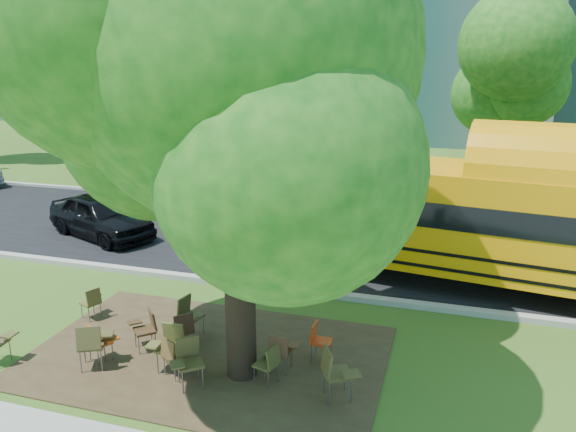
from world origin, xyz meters
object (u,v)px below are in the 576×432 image
(chair_3, at_px, (170,343))
(chair_8, at_px, (92,300))
(main_tree, at_px, (235,92))
(bg_car_red, at_px, (153,182))
(chair_2, at_px, (92,342))
(black_car, at_px, (101,216))
(school_bus, at_px, (511,223))
(chair_5, at_px, (188,358))
(chair_11, at_px, (183,327))
(chair_9, at_px, (147,326))
(chair_10, at_px, (189,313))
(chair_12, at_px, (319,338))
(chair_13, at_px, (281,349))
(chair_7, at_px, (335,370))
(chair_1, at_px, (98,340))
(chair_4, at_px, (174,354))
(chair_6, at_px, (269,361))

(chair_3, bearing_deg, chair_8, -29.52)
(main_tree, bearing_deg, bg_car_red, 126.08)
(chair_2, bearing_deg, black_car, 98.03)
(school_bus, height_order, chair_5, school_bus)
(chair_3, bearing_deg, chair_11, -86.18)
(chair_3, bearing_deg, chair_9, -36.48)
(chair_10, height_order, chair_12, chair_10)
(chair_13, height_order, black_car, black_car)
(chair_5, bearing_deg, chair_12, 179.03)
(chair_12, xyz_separation_m, black_car, (-8.77, 5.60, 0.24))
(chair_2, height_order, chair_3, chair_2)
(chair_13, bearing_deg, black_car, 142.92)
(chair_2, distance_m, black_car, 8.59)
(chair_7, xyz_separation_m, chair_11, (-3.29, 0.78, -0.06))
(school_bus, distance_m, chair_2, 10.10)
(chair_8, bearing_deg, chair_3, -94.67)
(school_bus, bearing_deg, chair_11, -132.74)
(chair_9, relative_size, chair_11, 0.98)
(main_tree, xyz_separation_m, chair_12, (1.26, 0.93, -4.75))
(bg_car_red, bearing_deg, chair_1, -163.62)
(chair_3, relative_size, chair_7, 0.95)
(chair_3, relative_size, chair_8, 1.20)
(main_tree, distance_m, chair_4, 4.89)
(chair_9, distance_m, chair_11, 0.77)
(chair_12, bearing_deg, chair_2, -65.79)
(chair_8, bearing_deg, black_car, 55.47)
(black_car, bearing_deg, chair_10, -110.26)
(chair_7, height_order, black_car, black_car)
(chair_1, bearing_deg, black_car, 149.17)
(chair_1, xyz_separation_m, chair_6, (3.42, 0.23, 0.01))
(chair_10, relative_size, black_car, 0.21)
(chair_1, height_order, chair_6, chair_6)
(chair_1, bearing_deg, chair_2, -53.74)
(chair_10, relative_size, chair_11, 1.02)
(main_tree, height_order, bg_car_red, main_tree)
(school_bus, distance_m, chair_1, 10.00)
(school_bus, distance_m, chair_5, 8.66)
(chair_4, bearing_deg, chair_1, -156.64)
(chair_3, relative_size, chair_12, 1.18)
(chair_5, height_order, chair_6, chair_5)
(chair_10, relative_size, chair_12, 1.14)
(school_bus, relative_size, chair_7, 13.29)
(chair_8, bearing_deg, chair_6, -83.42)
(chair_5, height_order, chair_11, chair_5)
(main_tree, relative_size, chair_4, 10.81)
(chair_2, bearing_deg, main_tree, -12.53)
(chair_2, bearing_deg, chair_6, -17.35)
(main_tree, xyz_separation_m, bg_car_red, (-8.54, 11.73, -4.53))
(chair_4, distance_m, chair_12, 2.78)
(school_bus, bearing_deg, chair_8, -145.40)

